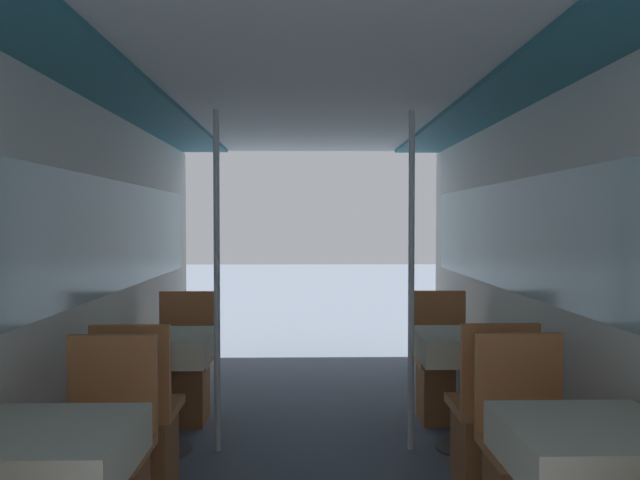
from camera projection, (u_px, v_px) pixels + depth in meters
wall_left at (57, 287)px, 3.23m from camera, size 0.05×6.67×2.19m
wall_right at (571, 286)px, 3.29m from camera, size 0.05×6.67×2.19m
ceiling_panel at (316, 76)px, 3.22m from camera, size 2.69×6.67×0.07m
dining_table_left_0 at (45, 462)px, 2.18m from camera, size 0.60×0.60×0.76m
dining_table_left_1 at (164, 352)px, 4.00m from camera, size 0.60×0.60×0.76m
chair_left_near_1 at (139, 437)px, 3.40m from camera, size 0.41×0.41×0.94m
chair_left_far_1 at (183, 381)px, 4.61m from camera, size 0.41×0.41×0.94m
support_pole_left_1 at (217, 281)px, 3.99m from camera, size 0.04×0.04×2.19m
dining_table_right_0 at (591, 457)px, 2.22m from camera, size 0.60×0.60×0.76m
dining_table_right_1 at (463, 351)px, 4.04m from camera, size 0.60×0.60×0.76m
chair_right_near_1 at (490, 435)px, 3.45m from camera, size 0.41×0.41×0.94m
chair_right_far_1 at (443, 380)px, 4.65m from camera, size 0.41×0.41×0.94m
support_pole_right_1 at (411, 281)px, 4.02m from camera, size 0.04×0.04×2.19m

